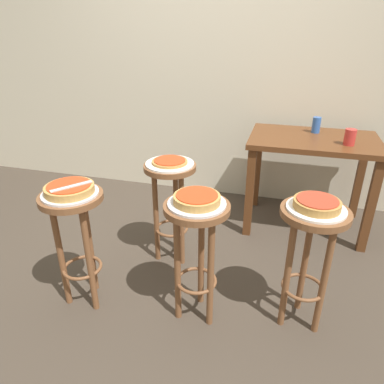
% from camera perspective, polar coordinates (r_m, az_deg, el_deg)
% --- Properties ---
extents(ground_plane, '(6.00, 6.00, 0.00)m').
position_cam_1_polar(ground_plane, '(2.32, -5.14, -16.37)').
color(ground_plane, '#42382D').
extents(back_wall, '(6.00, 0.10, 3.00)m').
position_cam_1_polar(back_wall, '(3.32, 4.71, 24.66)').
color(back_wall, beige).
rests_on(back_wall, ground_plane).
extents(stool_foreground, '(0.34, 0.34, 0.72)m').
position_cam_1_polar(stool_foreground, '(2.08, -18.32, -5.44)').
color(stool_foreground, brown).
rests_on(stool_foreground, ground_plane).
extents(serving_plate_foreground, '(0.30, 0.30, 0.01)m').
position_cam_1_polar(serving_plate_foreground, '(1.99, -19.13, -0.24)').
color(serving_plate_foreground, silver).
rests_on(serving_plate_foreground, stool_foreground).
extents(pizza_foreground, '(0.26, 0.26, 0.05)m').
position_cam_1_polar(pizza_foreground, '(1.97, -19.25, 0.51)').
color(pizza_foreground, tan).
rests_on(pizza_foreground, serving_plate_foreground).
extents(stool_middle, '(0.34, 0.34, 0.72)m').
position_cam_1_polar(stool_middle, '(1.88, 0.75, -7.59)').
color(stool_middle, brown).
rests_on(stool_middle, ground_plane).
extents(serving_plate_middle, '(0.30, 0.30, 0.01)m').
position_cam_1_polar(serving_plate_middle, '(1.77, 0.79, -1.90)').
color(serving_plate_middle, silver).
rests_on(serving_plate_middle, stool_middle).
extents(pizza_middle, '(0.24, 0.24, 0.05)m').
position_cam_1_polar(pizza_middle, '(1.76, 0.79, -1.08)').
color(pizza_middle, tan).
rests_on(pizza_middle, serving_plate_middle).
extents(stool_leftside, '(0.34, 0.34, 0.72)m').
position_cam_1_polar(stool_leftside, '(1.93, 18.57, -8.08)').
color(stool_leftside, brown).
rests_on(stool_leftside, ground_plane).
extents(serving_plate_leftside, '(0.29, 0.29, 0.01)m').
position_cam_1_polar(serving_plate_leftside, '(1.83, 19.47, -2.58)').
color(serving_plate_leftside, white).
rests_on(serving_plate_leftside, stool_leftside).
extents(pizza_leftside, '(0.23, 0.23, 0.05)m').
position_cam_1_polar(pizza_leftside, '(1.81, 19.60, -1.79)').
color(pizza_leftside, '#B78442').
rests_on(pizza_leftside, serving_plate_leftside).
extents(stool_rear, '(0.34, 0.34, 0.72)m').
position_cam_1_polar(stool_rear, '(2.37, -3.48, -0.13)').
color(stool_rear, brown).
rests_on(stool_rear, ground_plane).
extents(serving_plate_rear, '(0.32, 0.32, 0.01)m').
position_cam_1_polar(serving_plate_rear, '(2.29, -3.62, 4.59)').
color(serving_plate_rear, white).
rests_on(serving_plate_rear, stool_rear).
extents(pizza_rear, '(0.23, 0.23, 0.02)m').
position_cam_1_polar(pizza_rear, '(2.29, -3.63, 4.97)').
color(pizza_rear, '#B78442').
rests_on(pizza_rear, serving_plate_rear).
extents(dining_table, '(0.96, 0.64, 0.77)m').
position_cam_1_polar(dining_table, '(2.91, 18.84, 5.82)').
color(dining_table, '#5B3319').
rests_on(dining_table, ground_plane).
extents(cup_near_edge, '(0.08, 0.08, 0.11)m').
position_cam_1_polar(cup_near_edge, '(2.76, 24.23, 8.11)').
color(cup_near_edge, red).
rests_on(cup_near_edge, dining_table).
extents(cup_far_edge, '(0.06, 0.06, 0.12)m').
position_cam_1_polar(cup_far_edge, '(2.99, 19.49, 10.21)').
color(cup_far_edge, '#3360B2').
rests_on(cup_far_edge, dining_table).
extents(pizza_server_knife, '(0.15, 0.19, 0.01)m').
position_cam_1_polar(pizza_server_knife, '(1.93, -18.94, 0.88)').
color(pizza_server_knife, silver).
rests_on(pizza_server_knife, pizza_foreground).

